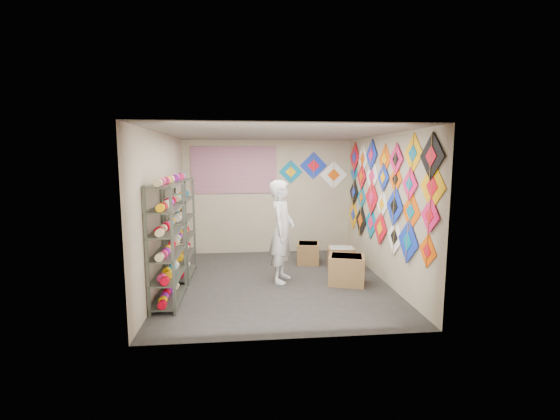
{
  "coord_description": "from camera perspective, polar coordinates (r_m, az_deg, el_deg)",
  "views": [
    {
      "loc": [
        -0.59,
        -6.69,
        2.26
      ],
      "look_at": [
        0.1,
        0.3,
        1.3
      ],
      "focal_mm": 24.0,
      "sensor_mm": 36.0,
      "label": 1
    }
  ],
  "objects": [
    {
      "name": "string_spools",
      "position": [
        6.71,
        -15.78,
        -2.95
      ],
      "size": [
        0.12,
        2.36,
        0.12
      ],
      "color": "#EF2668",
      "rests_on": "ground"
    },
    {
      "name": "carton_b",
      "position": [
        7.91,
        9.31,
        -7.24
      ],
      "size": [
        0.61,
        0.53,
        0.45
      ],
      "primitive_type": "cube",
      "rotation": [
        0.0,
        0.0,
        -0.16
      ],
      "color": "olive",
      "rests_on": "ground"
    },
    {
      "name": "back_wall_kites",
      "position": [
        9.1,
        5.35,
        5.97
      ],
      "size": [
        1.68,
        0.02,
        0.9
      ],
      "color": "#046E9B",
      "rests_on": "room_walls"
    },
    {
      "name": "carton_a",
      "position": [
        6.99,
        10.07,
        -8.94
      ],
      "size": [
        0.75,
        0.68,
        0.52
      ],
      "primitive_type": "cube",
      "rotation": [
        0.0,
        0.0,
        -0.28
      ],
      "color": "olive",
      "rests_on": "ground"
    },
    {
      "name": "kite_wall_display",
      "position": [
        7.25,
        15.15,
        2.57
      ],
      "size": [
        0.05,
        4.33,
        2.08
      ],
      "color": "#F35605",
      "rests_on": "room_walls"
    },
    {
      "name": "shopkeeper",
      "position": [
        6.88,
        0.29,
        -3.28
      ],
      "size": [
        0.96,
        0.87,
        1.88
      ],
      "primitive_type": "imported",
      "rotation": [
        0.0,
        0.0,
        1.24
      ],
      "color": "white",
      "rests_on": "ground"
    },
    {
      "name": "shelf_rack_back",
      "position": [
        7.36,
        -14.87,
        -2.74
      ],
      "size": [
        0.4,
        1.1,
        1.9
      ],
      "primitive_type": "cube",
      "color": "#4C5147",
      "rests_on": "ground"
    },
    {
      "name": "ground",
      "position": [
        7.09,
        -0.58,
        -10.82
      ],
      "size": [
        4.5,
        4.5,
        0.0
      ],
      "primitive_type": "plane",
      "color": "#292724"
    },
    {
      "name": "carton_c",
      "position": [
        8.24,
        4.3,
        -6.55
      ],
      "size": [
        0.55,
        0.59,
        0.45
      ],
      "primitive_type": "cube",
      "rotation": [
        0.0,
        0.0,
        -0.18
      ],
      "color": "olive",
      "rests_on": "ground"
    },
    {
      "name": "shelf_rack_front",
      "position": [
        6.1,
        -16.81,
        -4.96
      ],
      "size": [
        0.4,
        1.1,
        1.9
      ],
      "primitive_type": "cube",
      "color": "#4C5147",
      "rests_on": "ground"
    },
    {
      "name": "room_walls",
      "position": [
        6.74,
        -0.6,
        2.55
      ],
      "size": [
        4.5,
        4.5,
        4.5
      ],
      "color": "tan",
      "rests_on": "ground"
    },
    {
      "name": "poster",
      "position": [
        8.93,
        -7.02,
        6.06
      ],
      "size": [
        2.0,
        0.01,
        1.1
      ],
      "primitive_type": "cube",
      "color": "#624EA9",
      "rests_on": "room_walls"
    }
  ]
}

